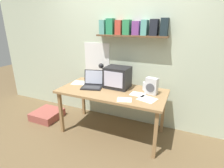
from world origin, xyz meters
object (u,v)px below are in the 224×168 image
Objects in this scene: corner_desk at (112,94)px; space_heater at (152,86)px; juice_glass at (145,86)px; loose_paper_near_monitor at (79,83)px; open_notebook at (138,94)px; floor_cushion at (47,114)px; crt_monitor at (117,77)px; loose_paper_near_laptop at (147,99)px; printed_handout at (124,100)px; laptop at (93,83)px; desk_lamp at (102,70)px.

space_heater is at bearing 9.73° from corner_desk.
juice_glass is 1.11m from loose_paper_near_monitor.
floor_cushion is at bearing -176.88° from open_notebook.
loose_paper_near_laptop is at bearing -23.65° from crt_monitor.
loose_paper_near_monitor is at bearing 159.69° from printed_handout.
laptop reaches higher than corner_desk.
printed_handout and loose_paper_near_laptop have the same top height.
loose_paper_near_monitor is 1.30× the size of open_notebook.
open_notebook is at bearing -141.20° from space_heater.
laptop is 1.59× the size of space_heater.
juice_glass is at bearing 108.51° from loose_paper_near_laptop.
crt_monitor is at bearing 153.32° from loose_paper_near_laptop.
space_heater is (0.57, 0.10, 0.18)m from corner_desk.
printed_handout is at bearing -118.19° from space_heater.
floor_cushion is at bearing 171.76° from laptop.
desk_lamp is (-0.27, 0.20, 0.29)m from corner_desk.
crt_monitor reaches higher than corner_desk.
loose_paper_near_laptop is at bearing 26.99° from printed_handout.
corner_desk is at bearing -8.18° from loose_paper_near_monitor.
crt_monitor is at bearing -172.29° from juice_glass.
desk_lamp is (0.08, 0.17, 0.17)m from laptop.
printed_handout reaches higher than corner_desk.
loose_paper_near_monitor is (-0.94, 0.35, 0.00)m from printed_handout.
laptop is at bearing -167.06° from juice_glass.
loose_paper_near_laptop is (0.16, -0.12, 0.00)m from open_notebook.
juice_glass is at bearing 145.52° from space_heater.
printed_handout reaches higher than floor_cushion.
corner_desk is at bearing -154.97° from juice_glass.
corner_desk is 0.66m from loose_paper_near_monitor.
printed_handout is (-0.28, -0.35, -0.12)m from space_heater.
space_heater is at bearing 28.73° from open_notebook.
space_heater is 0.85× the size of loose_paper_near_laptop.
desk_lamp reaches higher than corner_desk.
corner_desk is 0.27m from crt_monitor.
floor_cushion is (-1.86, 0.03, -0.66)m from loose_paper_near_laptop.
crt_monitor is at bearing 3.45° from laptop.
floor_cushion is (-1.02, -0.29, -0.90)m from desk_lamp.
open_notebook is (0.38, -0.15, -0.16)m from crt_monitor.
loose_paper_near_laptop is at bearing -11.67° from corner_desk.
desk_lamp is 1.64× the size of open_notebook.
space_heater is 0.23m from open_notebook.
laptop is 1.34× the size of loose_paper_near_monitor.
open_notebook is (-0.05, -0.21, -0.06)m from juice_glass.
crt_monitor is 1.63× the size of space_heater.
desk_lamp is at bearing 143.54° from corner_desk.
laptop is 0.70m from printed_handout.
crt_monitor is at bearing 123.07° from printed_handout.
juice_glass is at bearing 10.74° from crt_monitor.
loose_paper_near_monitor is (-1.22, -0.00, -0.12)m from space_heater.
printed_handout is at bearing -41.14° from corner_desk.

